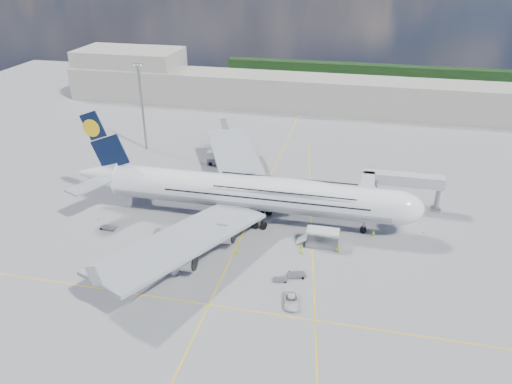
% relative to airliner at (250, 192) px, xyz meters
% --- Properties ---
extents(ground, '(300.00, 300.00, 0.00)m').
position_rel_airliner_xyz_m(ground, '(-0.26, -10.00, -6.87)').
color(ground, gray).
rests_on(ground, ground).
extents(taxi_line_main, '(0.25, 220.00, 0.01)m').
position_rel_airliner_xyz_m(taxi_line_main, '(-0.26, -10.00, -6.86)').
color(taxi_line_main, yellow).
rests_on(taxi_line_main, ground).
extents(taxi_line_cross, '(120.00, 0.25, 0.01)m').
position_rel_airliner_xyz_m(taxi_line_cross, '(-0.26, -30.00, -6.86)').
color(taxi_line_cross, yellow).
rests_on(taxi_line_cross, ground).
extents(taxi_line_diag, '(14.16, 99.06, 0.01)m').
position_rel_airliner_xyz_m(taxi_line_diag, '(13.74, -0.00, -6.86)').
color(taxi_line_diag, yellow).
rests_on(taxi_line_diag, ground).
extents(airliner, '(77.26, 79.15, 23.71)m').
position_rel_airliner_xyz_m(airliner, '(0.00, 0.00, 0.00)').
color(airliner, white).
rests_on(airliner, ground).
extents(jet_bridge, '(18.80, 12.10, 8.50)m').
position_rel_airliner_xyz_m(jet_bridge, '(29.55, 10.94, -0.02)').
color(jet_bridge, '#B7B7BC').
rests_on(jet_bridge, ground).
extents(cargo_loader, '(8.53, 3.20, 3.67)m').
position_rel_airliner_xyz_m(cargo_loader, '(16.56, -7.11, -5.62)').
color(cargo_loader, silver).
rests_on(cargo_loader, ground).
extents(light_mast, '(3.00, 0.70, 25.50)m').
position_rel_airliner_xyz_m(light_mast, '(-40.26, 35.00, 6.34)').
color(light_mast, gray).
rests_on(light_mast, ground).
extents(terminal, '(180.00, 16.00, 12.00)m').
position_rel_airliner_xyz_m(terminal, '(-0.26, 85.00, -0.87)').
color(terminal, '#B2AD9E').
rests_on(terminal, ground).
extents(hangar, '(40.00, 22.00, 18.00)m').
position_rel_airliner_xyz_m(hangar, '(-70.26, 90.00, 2.13)').
color(hangar, '#B2AD9E').
rests_on(hangar, ground).
extents(tree_line, '(160.00, 6.00, 8.00)m').
position_rel_airliner_xyz_m(tree_line, '(39.74, 130.00, -2.87)').
color(tree_line, '#193814').
rests_on(tree_line, ground).
extents(dolly_row_a, '(3.10, 1.95, 1.84)m').
position_rel_airliner_xyz_m(dolly_row_a, '(-12.42, -14.72, -5.88)').
color(dolly_row_a, gray).
rests_on(dolly_row_a, ground).
extents(dolly_row_b, '(3.77, 2.67, 0.50)m').
position_rel_airliner_xyz_m(dolly_row_b, '(-17.05, -9.57, -6.48)').
color(dolly_row_b, gray).
rests_on(dolly_row_b, ground).
extents(dolly_row_c, '(3.37, 2.61, 1.89)m').
position_rel_airliner_xyz_m(dolly_row_c, '(-9.74, -22.86, -5.85)').
color(dolly_row_c, gray).
rests_on(dolly_row_c, ground).
extents(dolly_back, '(3.61, 2.33, 0.49)m').
position_rel_airliner_xyz_m(dolly_back, '(-29.08, -10.59, -6.49)').
color(dolly_back, gray).
rests_on(dolly_back, ground).
extents(dolly_nose_far, '(2.87, 1.90, 0.39)m').
position_rel_airliner_xyz_m(dolly_nose_far, '(10.43, -20.65, -6.57)').
color(dolly_nose_far, gray).
rests_on(dolly_nose_far, ground).
extents(dolly_nose_near, '(3.79, 2.84, 0.50)m').
position_rel_airliner_xyz_m(dolly_nose_near, '(13.13, -18.66, -6.48)').
color(dolly_nose_near, gray).
rests_on(dolly_nose_near, ground).
extents(baggage_tug, '(2.60, 1.69, 1.49)m').
position_rel_airliner_xyz_m(baggage_tug, '(-6.80, -11.25, -6.21)').
color(baggage_tug, white).
rests_on(baggage_tug, ground).
extents(catering_truck_inner, '(6.62, 3.10, 3.82)m').
position_rel_airliner_xyz_m(catering_truck_inner, '(-6.12, 10.22, -5.07)').
color(catering_truck_inner, gray).
rests_on(catering_truck_inner, ground).
extents(catering_truck_outer, '(6.69, 3.35, 3.82)m').
position_rel_airliner_xyz_m(catering_truck_outer, '(-15.87, 28.51, -5.09)').
color(catering_truck_outer, gray).
rests_on(catering_truck_outer, ground).
extents(service_van, '(3.10, 5.43, 1.43)m').
position_rel_airliner_xyz_m(service_van, '(13.46, -26.67, -6.15)').
color(service_van, silver).
rests_on(service_van, ground).
extents(crew_nose, '(0.66, 0.51, 1.61)m').
position_rel_airliner_xyz_m(crew_nose, '(26.87, -1.59, -6.06)').
color(crew_nose, '#A6FF1A').
rests_on(crew_nose, ground).
extents(crew_loader, '(1.02, 0.98, 1.66)m').
position_rel_airliner_xyz_m(crew_loader, '(20.00, -9.14, -6.04)').
color(crew_loader, '#E5F519').
rests_on(crew_loader, ground).
extents(crew_wing, '(0.52, 1.19, 2.01)m').
position_rel_airliner_xyz_m(crew_wing, '(-19.04, -18.33, -5.86)').
color(crew_wing, '#DFFD1A').
rests_on(crew_wing, ground).
extents(crew_van, '(0.96, 1.06, 1.82)m').
position_rel_airliner_xyz_m(crew_van, '(12.97, -10.83, -5.96)').
color(crew_van, '#CCFF1A').
rests_on(crew_van, ground).
extents(crew_tug, '(1.08, 0.77, 1.52)m').
position_rel_airliner_xyz_m(crew_tug, '(0.64, -14.50, -6.11)').
color(crew_tug, '#B5E818').
rests_on(crew_tug, ground).
extents(cone_nose, '(0.50, 0.50, 0.64)m').
position_rel_airliner_xyz_m(cone_nose, '(37.46, 2.68, -6.56)').
color(cone_nose, orange).
rests_on(cone_nose, ground).
extents(cone_wing_left_inner, '(0.47, 0.47, 0.60)m').
position_rel_airliner_xyz_m(cone_wing_left_inner, '(-8.37, 21.90, -6.58)').
color(cone_wing_left_inner, orange).
rests_on(cone_wing_left_inner, ground).
extents(cone_wing_left_outer, '(0.40, 0.40, 0.51)m').
position_rel_airliner_xyz_m(cone_wing_left_outer, '(-7.35, 20.27, -6.62)').
color(cone_wing_left_outer, orange).
rests_on(cone_wing_left_outer, ground).
extents(cone_wing_right_inner, '(0.42, 0.42, 0.54)m').
position_rel_airliner_xyz_m(cone_wing_right_inner, '(-5.10, -8.15, -6.61)').
color(cone_wing_right_inner, orange).
rests_on(cone_wing_right_inner, ground).
extents(cone_wing_right_outer, '(0.50, 0.50, 0.64)m').
position_rel_airliner_xyz_m(cone_wing_right_outer, '(-18.15, -22.33, -6.56)').
color(cone_wing_right_outer, orange).
rests_on(cone_wing_right_outer, ground).
extents(cone_tail, '(0.47, 0.47, 0.60)m').
position_rel_airliner_xyz_m(cone_tail, '(-33.14, -7.34, -6.58)').
color(cone_tail, orange).
rests_on(cone_tail, ground).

